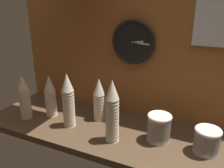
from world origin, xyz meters
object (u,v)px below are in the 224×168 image
at_px(cup_stack_center, 99,99).
at_px(cup_stack_center_left, 68,100).
at_px(bowl_stack_far_right, 207,140).
at_px(wall_clock, 133,42).
at_px(cup_stack_left, 50,96).
at_px(bowl_stack_right, 159,127).
at_px(cup_stack_far_left, 24,97).
at_px(cup_stack_center_right, 112,111).

height_order(cup_stack_center, cup_stack_center_left, cup_stack_center_left).
relative_size(bowl_stack_far_right, wall_clock, 0.48).
distance_m(cup_stack_left, bowl_stack_right, 0.72).
distance_m(cup_stack_center_left, bowl_stack_far_right, 0.79).
bearing_deg(cup_stack_center, cup_stack_far_left, -157.16).
bearing_deg(wall_clock, cup_stack_far_left, -149.33).
distance_m(bowl_stack_far_right, wall_clock, 0.69).
bearing_deg(cup_stack_far_left, cup_stack_center, 22.84).
relative_size(cup_stack_center, bowl_stack_far_right, 2.06).
relative_size(cup_stack_center_right, bowl_stack_right, 2.27).
distance_m(cup_stack_center_left, bowl_stack_right, 0.55).
relative_size(cup_stack_center_left, wall_clock, 1.20).
height_order(cup_stack_center_right, cup_stack_center_left, cup_stack_center_right).
bearing_deg(cup_stack_left, wall_clock, 28.22).
height_order(cup_stack_far_left, cup_stack_left, cup_stack_far_left).
height_order(cup_stack_center_left, wall_clock, wall_clock).
distance_m(cup_stack_center, bowl_stack_right, 0.42).
bearing_deg(wall_clock, cup_stack_center_right, -86.23).
xyz_separation_m(cup_stack_center_left, wall_clock, (0.28, 0.32, 0.32)).
xyz_separation_m(cup_stack_left, bowl_stack_right, (0.72, 0.01, -0.06)).
relative_size(cup_stack_far_left, wall_clock, 1.06).
xyz_separation_m(cup_stack_far_left, wall_clock, (0.59, 0.35, 0.33)).
xyz_separation_m(cup_stack_center_right, cup_stack_left, (-0.49, 0.10, -0.04)).
bearing_deg(wall_clock, cup_stack_center, -132.78).
relative_size(cup_stack_center, cup_stack_center_left, 0.83).
relative_size(cup_stack_center_right, wall_clock, 1.27).
relative_size(bowl_stack_right, bowl_stack_far_right, 1.16).
bearing_deg(bowl_stack_far_right, cup_stack_center, 172.71).
distance_m(cup_stack_far_left, bowl_stack_right, 0.86).
bearing_deg(cup_stack_far_left, cup_stack_center_left, 6.73).
relative_size(cup_stack_center, wall_clock, 1.00).
distance_m(cup_stack_center_right, cup_stack_left, 0.50).
bearing_deg(cup_stack_center_right, cup_stack_center, 133.83).
height_order(cup_stack_center_left, bowl_stack_right, cup_stack_center_left).
height_order(bowl_stack_right, wall_clock, wall_clock).
xyz_separation_m(cup_stack_center_right, cup_stack_center_left, (-0.31, 0.04, -0.01)).
bearing_deg(bowl_stack_right, cup_stack_far_left, -172.82).
bearing_deg(cup_stack_far_left, bowl_stack_right, 7.18).
height_order(cup_stack_center, wall_clock, wall_clock).
distance_m(cup_stack_center, bowl_stack_far_right, 0.66).
xyz_separation_m(bowl_stack_far_right, wall_clock, (-0.50, 0.25, 0.41)).
bearing_deg(wall_clock, cup_stack_left, -151.78).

